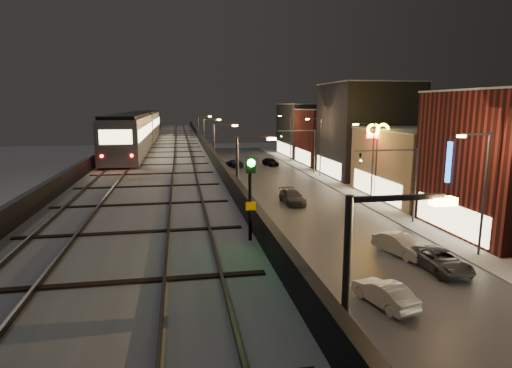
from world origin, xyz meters
TOP-DOWN VIEW (x-y plane):
  - road_surface at (7.50, 35.00)m, footprint 17.00×120.00m
  - sidewalk_right at (17.50, 35.00)m, footprint 4.00×120.00m
  - under_viaduct_pavement at (-6.00, 35.00)m, footprint 11.00×120.00m
  - elevated_viaduct at (-6.00, 31.84)m, footprint 9.00×100.00m
  - viaduct_trackbed at (-6.01, 31.97)m, footprint 8.40×100.00m
  - viaduct_parapet_streetside at (-1.65, 32.00)m, footprint 0.30×100.00m
  - viaduct_parapet_far at (-10.35, 32.00)m, footprint 0.30×100.00m
  - building_c at (23.99, 32.00)m, footprint 12.20×15.20m
  - building_d at (23.99, 48.00)m, footprint 12.20×13.20m
  - building_e at (23.99, 62.00)m, footprint 12.20×12.20m
  - building_f at (23.99, 76.00)m, footprint 12.20×16.20m
  - streetlight_left_0 at (-0.43, -5.00)m, footprint 2.57×0.28m
  - streetlight_left_1 at (-0.43, 13.00)m, footprint 2.57×0.28m
  - streetlight_right_1 at (16.73, 13.00)m, footprint 2.56×0.28m
  - streetlight_left_2 at (-0.43, 31.00)m, footprint 2.57×0.28m
  - streetlight_right_2 at (16.73, 31.00)m, footprint 2.56×0.28m
  - streetlight_left_3 at (-0.43, 49.00)m, footprint 2.57×0.28m
  - streetlight_right_3 at (16.73, 49.00)m, footprint 2.56×0.28m
  - streetlight_left_4 at (-0.43, 67.00)m, footprint 2.57×0.28m
  - streetlight_right_4 at (16.73, 67.00)m, footprint 2.56×0.28m
  - traffic_light_rig_a at (15.84, 22.00)m, footprint 6.10×0.34m
  - traffic_light_rig_b at (15.84, 52.00)m, footprint 6.10×0.34m
  - subway_train at (-8.50, 34.66)m, footprint 2.93×35.50m
  - rail_signal at (-2.10, -0.53)m, footprint 0.31×0.41m
  - car_taxi at (1.72, 9.31)m, footprint 2.23×4.51m
  - car_near_white at (6.54, 6.92)m, footprint 2.40×4.37m
  - car_mid_silver at (0.81, 30.23)m, footprint 3.14×5.10m
  - car_mid_dark at (5.23, 61.31)m, footprint 3.30×4.99m
  - car_far_white at (1.97, 65.80)m, footprint 2.84×4.76m
  - car_onc_silver at (11.47, 14.16)m, footprint 2.83×4.83m
  - car_onc_dark at (12.56, 10.92)m, footprint 2.41×5.08m
  - car_onc_white at (7.95, 31.69)m, footprint 2.26×5.20m
  - car_onc_red at (11.90, 61.74)m, footprint 2.76×4.51m
  - sign_mcdonalds at (18.00, 32.11)m, footprint 2.63×0.65m
  - sign_carwash at (18.50, 18.60)m, footprint 1.52×0.35m

SIDE VIEW (x-z plane):
  - road_surface at x=7.50m, z-range 0.00..0.06m
  - under_viaduct_pavement at x=-6.00m, z-range 0.00..0.06m
  - sidewalk_right at x=17.50m, z-range 0.00..0.14m
  - car_mid_silver at x=0.81m, z-range 0.00..1.32m
  - car_mid_dark at x=5.23m, z-range 0.00..1.34m
  - car_near_white at x=6.54m, z-range 0.00..1.36m
  - car_onc_dark at x=12.56m, z-range 0.00..1.40m
  - car_onc_red at x=11.90m, z-range 0.00..1.43m
  - car_taxi at x=1.72m, z-range 0.00..1.48m
  - car_onc_white at x=7.95m, z-range 0.00..1.49m
  - car_onc_silver at x=11.47m, z-range 0.00..1.50m
  - car_far_white at x=1.97m, z-range 0.00..1.52m
  - building_c at x=23.99m, z-range 0.00..8.16m
  - traffic_light_rig_a at x=15.84m, z-range 1.00..8.00m
  - traffic_light_rig_b at x=15.84m, z-range 1.00..8.00m
  - building_e at x=23.99m, z-range 0.00..10.16m
  - streetlight_left_0 at x=-0.43m, z-range 0.74..9.74m
  - streetlight_left_1 at x=-0.43m, z-range 0.74..9.74m
  - streetlight_right_1 at x=16.73m, z-range 0.74..9.74m
  - streetlight_left_2 at x=-0.43m, z-range 0.74..9.74m
  - streetlight_right_2 at x=16.73m, z-range 0.74..9.74m
  - streetlight_left_3 at x=-0.43m, z-range 0.74..9.74m
  - streetlight_right_3 at x=16.73m, z-range 0.74..9.74m
  - streetlight_left_4 at x=-0.43m, z-range 0.74..9.74m
  - streetlight_right_4 at x=16.73m, z-range 0.74..9.74m
  - sign_carwash at x=18.50m, z-range 1.59..9.49m
  - building_f at x=23.99m, z-range 0.00..11.16m
  - elevated_viaduct at x=-6.00m, z-range 2.47..8.77m
  - viaduct_trackbed at x=-6.01m, z-range 6.23..6.55m
  - viaduct_parapet_streetside at x=-1.65m, z-range 6.30..7.40m
  - viaduct_parapet_far at x=-10.35m, z-range 6.30..7.40m
  - sign_mcdonalds at x=18.00m, z-range 2.60..11.45m
  - building_d at x=23.99m, z-range 0.00..14.16m
  - subway_train at x=-8.50m, z-range 6.61..10.11m
  - rail_signal at x=-2.10m, z-range 7.18..9.87m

